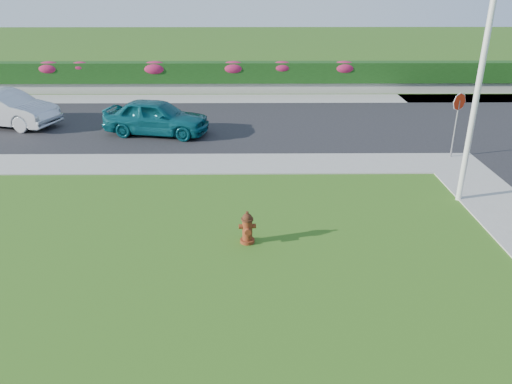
{
  "coord_description": "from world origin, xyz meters",
  "views": [
    {
      "loc": [
        -0.07,
        -7.43,
        6.07
      ],
      "look_at": [
        0.03,
        4.46,
        0.9
      ],
      "focal_mm": 35.0,
      "sensor_mm": 36.0,
      "label": 1
    }
  ],
  "objects_px": {
    "fire_hydrant": "(247,228)",
    "sedan_teal": "(156,117)",
    "sedan_silver": "(5,108)",
    "stop_sign": "(458,110)",
    "utility_pole": "(477,95)"
  },
  "relations": [
    {
      "from": "sedan_teal",
      "to": "utility_pole",
      "type": "bearing_deg",
      "value": -111.91
    },
    {
      "from": "fire_hydrant",
      "to": "utility_pole",
      "type": "relative_size",
      "value": 0.14
    },
    {
      "from": "sedan_teal",
      "to": "sedan_silver",
      "type": "height_order",
      "value": "sedan_silver"
    },
    {
      "from": "fire_hydrant",
      "to": "stop_sign",
      "type": "distance_m",
      "value": 9.73
    },
    {
      "from": "fire_hydrant",
      "to": "sedan_teal",
      "type": "height_order",
      "value": "sedan_teal"
    },
    {
      "from": "sedan_silver",
      "to": "utility_pole",
      "type": "height_order",
      "value": "utility_pole"
    },
    {
      "from": "fire_hydrant",
      "to": "sedan_teal",
      "type": "relative_size",
      "value": 0.2
    },
    {
      "from": "sedan_teal",
      "to": "stop_sign",
      "type": "height_order",
      "value": "stop_sign"
    },
    {
      "from": "sedan_silver",
      "to": "stop_sign",
      "type": "height_order",
      "value": "stop_sign"
    },
    {
      "from": "stop_sign",
      "to": "utility_pole",
      "type": "bearing_deg",
      "value": -114.96
    },
    {
      "from": "sedan_teal",
      "to": "sedan_silver",
      "type": "distance_m",
      "value": 6.88
    },
    {
      "from": "sedan_teal",
      "to": "utility_pole",
      "type": "relative_size",
      "value": 0.69
    },
    {
      "from": "sedan_silver",
      "to": "stop_sign",
      "type": "distance_m",
      "value": 18.39
    },
    {
      "from": "sedan_teal",
      "to": "stop_sign",
      "type": "relative_size",
      "value": 1.8
    },
    {
      "from": "stop_sign",
      "to": "sedan_teal",
      "type": "bearing_deg",
      "value": 157.53
    }
  ]
}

